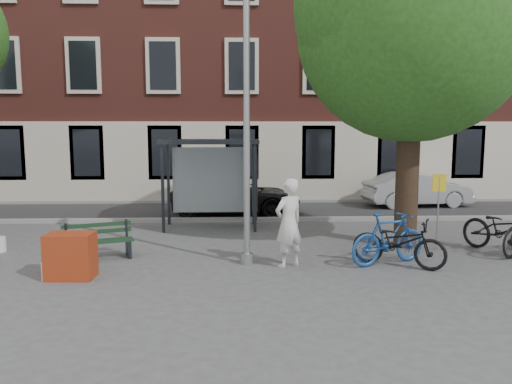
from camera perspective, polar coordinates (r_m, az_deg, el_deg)
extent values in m
plane|color=#4C4C4F|center=(11.02, -1.04, -8.22)|extent=(90.00, 90.00, 0.00)
cube|color=#28282B|center=(17.86, -1.51, -2.17)|extent=(40.00, 4.00, 0.01)
cube|color=gray|center=(15.88, -1.41, -3.17)|extent=(40.00, 0.25, 0.12)
cube|color=gray|center=(19.83, -1.58, -1.06)|extent=(40.00, 0.25, 0.12)
cube|color=brown|center=(23.96, -1.76, 17.06)|extent=(30.00, 8.00, 14.00)
cylinder|color=#9EA0A3|center=(10.62, -1.07, 7.57)|extent=(0.14, 0.14, 6.00)
cylinder|color=#9EA0A3|center=(10.99, -1.04, -7.62)|extent=(0.28, 0.28, 0.24)
cylinder|color=black|center=(12.89, 16.88, 1.43)|extent=(0.56, 0.56, 3.40)
sphere|color=#274F17|center=(13.06, 17.52, 17.80)|extent=(5.60, 5.60, 5.60)
sphere|color=#274F17|center=(13.83, 20.73, 19.17)|extent=(3.92, 3.92, 3.92)
sphere|color=#274F17|center=(12.60, 14.42, 19.70)|extent=(4.20, 4.20, 4.20)
cube|color=#1E2328|center=(14.27, -10.61, 0.35)|extent=(0.08, 0.08, 2.50)
cube|color=#1E2328|center=(14.13, -0.12, 0.41)|extent=(0.08, 0.08, 2.50)
cube|color=#1E2328|center=(15.45, -9.97, 0.89)|extent=(0.08, 0.08, 2.50)
cube|color=#1E2328|center=(15.32, -0.29, 0.95)|extent=(0.08, 0.08, 2.50)
cube|color=#1E2328|center=(14.64, -5.33, 5.76)|extent=(2.85, 1.45, 0.12)
cube|color=#8C999E|center=(15.32, -5.15, 1.39)|extent=(2.34, 0.04, 2.00)
cube|color=#1E2328|center=(14.71, -0.21, 1.17)|extent=(0.12, 1.14, 2.12)
cube|color=#D84C19|center=(14.71, 0.07, 1.17)|extent=(0.02, 0.90, 1.62)
imported|color=silver|center=(10.63, 3.76, -3.54)|extent=(0.83, 0.77, 1.91)
cube|color=#1E2328|center=(11.84, -20.76, -6.61)|extent=(0.24, 0.48, 0.40)
cube|color=#1E2328|center=(11.95, -14.37, -6.24)|extent=(0.24, 0.48, 0.40)
cube|color=#18351E|center=(11.67, -17.52, -5.58)|extent=(1.48, 0.64, 0.04)
cube|color=#18351E|center=(11.83, -17.59, -5.42)|extent=(1.48, 0.64, 0.04)
cube|color=#18351E|center=(11.98, -17.66, -5.26)|extent=(1.48, 0.64, 0.04)
cube|color=#18351E|center=(12.03, -17.73, -4.35)|extent=(1.46, 0.58, 0.09)
cube|color=#18351E|center=(12.00, -17.76, -3.60)|extent=(1.46, 0.58, 0.09)
imported|color=black|center=(11.13, 15.99, -5.57)|extent=(2.08, 1.62, 1.05)
imported|color=#19478E|center=(11.23, 14.91, -5.15)|extent=(1.98, 1.24, 1.15)
imported|color=black|center=(13.12, 26.57, -3.88)|extent=(1.75, 2.30, 1.16)
imported|color=black|center=(17.22, -2.27, -0.48)|extent=(4.56, 2.38, 1.22)
imported|color=#A1A4A9|center=(19.80, 17.94, 0.31)|extent=(4.09, 1.79, 1.31)
cube|color=#963014|center=(10.56, -20.42, -6.86)|extent=(0.92, 0.63, 0.90)
cylinder|color=white|center=(13.51, -27.24, -5.35)|extent=(0.34, 0.34, 0.36)
cylinder|color=white|center=(10.64, -22.58, -8.36)|extent=(0.33, 0.33, 0.36)
cylinder|color=#9EA0A3|center=(12.84, 20.07, -2.33)|extent=(0.04, 0.04, 1.80)
cube|color=yellow|center=(12.74, 20.22, 0.99)|extent=(0.32, 0.07, 0.42)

